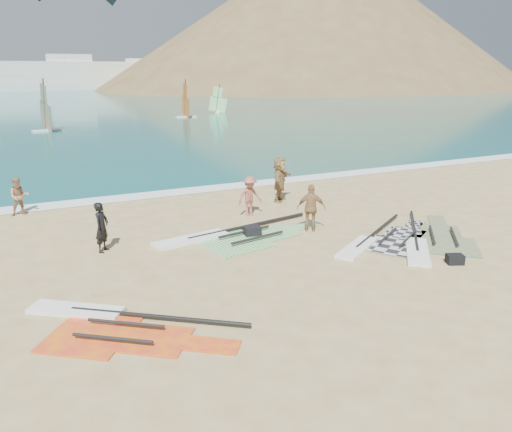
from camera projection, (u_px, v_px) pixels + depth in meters
name	position (u px, v px, depth m)	size (l,w,h in m)	color
ground	(357.00, 281.00, 14.01)	(300.00, 300.00, 0.00)	tan
sea	(40.00, 93.00, 127.63)	(300.00, 240.00, 0.06)	#0B4C52
surf_line	(204.00, 190.00, 24.60)	(300.00, 1.20, 0.04)	white
headland_main	(323.00, 88.00, 161.95)	(143.00, 143.00, 45.00)	olive
headland_minor	(387.00, 86.00, 185.40)	(70.00, 70.00, 28.00)	olive
rig_grey	(382.00, 241.00, 17.07)	(5.40, 3.93, 0.20)	#232325
rig_green	(231.00, 237.00, 17.55)	(6.57, 3.10, 0.21)	green
rig_orange	(430.00, 241.00, 17.06)	(5.00, 4.88, 0.20)	orange
rig_red	(109.00, 324.00, 11.52)	(4.64, 4.42, 0.20)	red
gear_bag_near	(252.00, 231.00, 17.72)	(0.57, 0.41, 0.36)	black
gear_bag_far	(455.00, 259.00, 15.20)	(0.49, 0.35, 0.30)	black
person_wetsuit	(102.00, 227.00, 16.06)	(0.60, 0.39, 1.65)	black
beachgoer_left	(19.00, 197.00, 20.14)	(0.76, 0.59, 1.56)	#A47553
beachgoer_mid	(250.00, 196.00, 20.08)	(1.05, 0.60, 1.62)	#9B5446
beachgoer_back	(311.00, 208.00, 18.09)	(1.03, 0.43, 1.75)	#9C7147
beachgoer_right	(280.00, 179.00, 22.22)	(1.87, 0.60, 2.02)	#9A764A
windsurfer_left	(46.00, 117.00, 47.51)	(2.85, 3.29, 5.01)	white
windsurfer_centre	(186.00, 107.00, 61.53)	(2.58, 3.14, 4.68)	white
windsurfer_right	(218.00, 104.00, 68.19)	(2.35, 2.18, 3.90)	white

